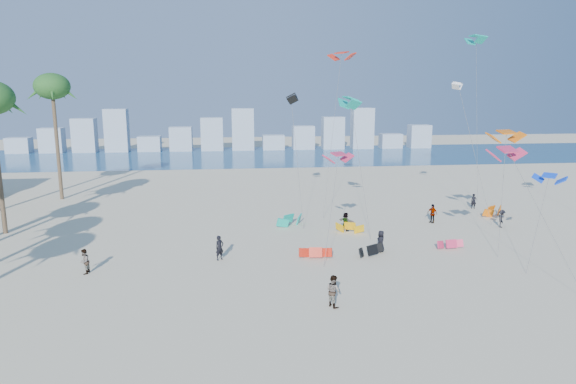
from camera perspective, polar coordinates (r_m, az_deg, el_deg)
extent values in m
plane|color=beige|center=(25.19, -2.73, -17.67)|extent=(220.00, 220.00, 0.00)
plane|color=navy|center=(94.76, -5.71, 4.00)|extent=(220.00, 220.00, 0.00)
imported|color=black|center=(37.56, -7.67, -6.22)|extent=(0.79, 0.73, 1.82)
imported|color=gray|center=(29.72, 5.10, -10.96)|extent=(1.05, 1.13, 1.87)
imported|color=black|center=(39.67, 10.36, -5.45)|extent=(0.96, 0.96, 1.68)
imported|color=gray|center=(49.23, 15.85, -2.32)|extent=(0.92, 1.11, 1.77)
imported|color=black|center=(49.63, 22.80, -2.77)|extent=(0.97, 1.20, 1.62)
imported|color=gray|center=(44.98, 6.47, -3.32)|extent=(1.39, 1.46, 1.65)
imported|color=black|center=(56.35, 20.07, -0.98)|extent=(0.64, 0.49, 1.56)
imported|color=gray|center=(37.16, -21.85, -7.24)|extent=(0.75, 0.91, 1.73)
cylinder|color=#595959|center=(37.13, 4.90, -1.84)|extent=(1.77, 3.87, 7.47)
cylinder|color=#595959|center=(42.40, 8.13, 2.52)|extent=(1.55, 2.12, 11.48)
cylinder|color=#595959|center=(41.99, 22.87, -0.11)|extent=(1.85, 3.46, 8.98)
cylinder|color=#595959|center=(47.15, 1.01, 3.64)|extent=(0.50, 5.77, 11.67)
cylinder|color=#595959|center=(50.35, 20.14, 4.11)|extent=(2.31, 4.05, 12.83)
cylinder|color=#595959|center=(39.52, 26.20, -3.15)|extent=(3.02, 3.02, 6.19)
cylinder|color=#595959|center=(49.73, 4.99, 6.35)|extent=(2.14, 2.95, 15.70)
cylinder|color=#595959|center=(35.57, 26.80, -2.90)|extent=(2.78, 5.17, 8.39)
cylinder|color=#595959|center=(60.64, 20.39, 7.69)|extent=(0.30, 3.71, 18.00)
cylinder|color=brown|center=(62.23, -24.44, 4.93)|extent=(0.40, 0.40, 12.53)
ellipsoid|color=#1E5521|center=(61.94, -24.92, 10.69)|extent=(3.80, 3.80, 2.85)
cube|color=#9EADBF|center=(112.12, -27.89, 4.65)|extent=(4.40, 3.00, 3.00)
cube|color=#9EADBF|center=(109.94, -24.92, 5.28)|extent=(4.40, 3.00, 4.80)
cube|color=#9EADBF|center=(108.09, -21.82, 5.91)|extent=(4.40, 3.00, 6.60)
cube|color=#9EADBF|center=(106.56, -18.62, 6.55)|extent=(4.40, 3.00, 8.40)
cube|color=#9EADBF|center=(105.70, -15.23, 5.24)|extent=(4.40, 3.00, 3.00)
cube|color=#9EADBF|center=(104.86, -11.89, 5.85)|extent=(4.40, 3.00, 4.80)
cube|color=#9EADBF|center=(104.40, -8.50, 6.44)|extent=(4.40, 3.00, 6.60)
cube|color=#9EADBF|center=(104.30, -5.08, 7.01)|extent=(4.40, 3.00, 8.40)
cube|color=#9EADBF|center=(104.90, -1.65, 5.59)|extent=(4.40, 3.00, 3.00)
cube|color=#9EADBF|center=(105.52, 1.72, 6.12)|extent=(4.40, 3.00, 4.80)
cube|color=#9EADBF|center=(106.51, 5.05, 6.62)|extent=(4.40, 3.00, 6.60)
cube|color=#9EADBF|center=(107.85, 8.31, 7.08)|extent=(4.40, 3.00, 8.40)
cube|color=#9EADBF|center=(109.84, 11.41, 5.64)|extent=(4.40, 3.00, 3.00)
cube|color=#9EADBF|center=(111.82, 14.47, 6.07)|extent=(4.40, 3.00, 4.80)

